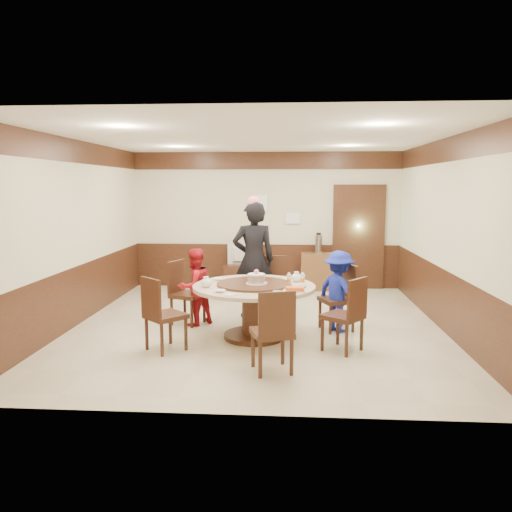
# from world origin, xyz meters

# --- Properties ---
(room) EXTENTS (6.00, 6.04, 2.84)m
(room) POSITION_xyz_m (0.01, 0.01, 1.08)
(room) COLOR beige
(room) RESTS_ON ground
(banquet_table) EXTENTS (1.69, 1.69, 0.78)m
(banquet_table) POSITION_xyz_m (-0.00, -0.61, 0.53)
(banquet_table) COLOR #391E12
(banquet_table) RESTS_ON ground
(chair_0) EXTENTS (0.57, 0.57, 0.97)m
(chair_0) POSITION_xyz_m (1.20, -0.14, 0.30)
(chair_0) COLOR #391E12
(chair_0) RESTS_ON ground
(chair_1) EXTENTS (0.46, 0.47, 0.97)m
(chair_1) POSITION_xyz_m (0.24, 0.59, 0.30)
(chair_1) COLOR #391E12
(chair_1) RESTS_ON ground
(chair_2) EXTENTS (0.58, 0.57, 0.97)m
(chair_2) POSITION_xyz_m (-1.09, 0.05, 0.30)
(chair_2) COLOR #391E12
(chair_2) RESTS_ON ground
(chair_3) EXTENTS (0.62, 0.62, 0.97)m
(chair_3) POSITION_xyz_m (-1.11, -1.23, 0.30)
(chair_3) COLOR #391E12
(chair_3) RESTS_ON ground
(chair_4) EXTENTS (0.55, 0.55, 0.97)m
(chair_4) POSITION_xyz_m (0.30, -1.89, 0.30)
(chair_4) COLOR #391E12
(chair_4) RESTS_ON ground
(chair_5) EXTENTS (0.62, 0.62, 0.97)m
(chair_5) POSITION_xyz_m (1.18, -1.10, 0.30)
(chair_5) COLOR #391E12
(chair_5) RESTS_ON ground
(person_standing) EXTENTS (0.75, 0.56, 1.86)m
(person_standing) POSITION_xyz_m (-0.09, 0.55, 0.93)
(person_standing) COLOR black
(person_standing) RESTS_ON ground
(person_red) EXTENTS (0.72, 0.72, 1.18)m
(person_red) POSITION_xyz_m (-0.95, -0.00, 0.59)
(person_red) COLOR #B2171F
(person_red) RESTS_ON ground
(person_blue) EXTENTS (0.83, 0.87, 1.18)m
(person_blue) POSITION_xyz_m (1.20, -0.22, 0.59)
(person_blue) COLOR #18269C
(person_blue) RESTS_ON ground
(birthday_cake) EXTENTS (0.29, 0.29, 0.20)m
(birthday_cake) POSITION_xyz_m (0.03, -0.66, 0.85)
(birthday_cake) COLOR white
(birthday_cake) RESTS_ON banquet_table
(teapot_left) EXTENTS (0.17, 0.15, 0.13)m
(teapot_left) POSITION_xyz_m (-0.64, -0.81, 0.81)
(teapot_left) COLOR white
(teapot_left) RESTS_ON banquet_table
(teapot_right) EXTENTS (0.17, 0.15, 0.13)m
(teapot_right) POSITION_xyz_m (0.59, -0.33, 0.81)
(teapot_right) COLOR white
(teapot_right) RESTS_ON banquet_table
(bowl_0) EXTENTS (0.14, 0.14, 0.03)m
(bowl_0) POSITION_xyz_m (-0.55, -0.30, 0.77)
(bowl_0) COLOR white
(bowl_0) RESTS_ON banquet_table
(bowl_1) EXTENTS (0.12, 0.12, 0.04)m
(bowl_1) POSITION_xyz_m (0.34, -1.18, 0.77)
(bowl_1) COLOR white
(bowl_1) RESTS_ON banquet_table
(bowl_2) EXTENTS (0.13, 0.13, 0.03)m
(bowl_2) POSITION_xyz_m (-0.40, -1.11, 0.77)
(bowl_2) COLOR white
(bowl_2) RESTS_ON banquet_table
(bowl_3) EXTENTS (0.13, 0.13, 0.04)m
(bowl_3) POSITION_xyz_m (0.66, -0.73, 0.77)
(bowl_3) COLOR white
(bowl_3) RESTS_ON banquet_table
(saucer_near) EXTENTS (0.18, 0.18, 0.01)m
(saucer_near) POSITION_xyz_m (-0.25, -1.26, 0.76)
(saucer_near) COLOR white
(saucer_near) RESTS_ON banquet_table
(saucer_far) EXTENTS (0.18, 0.18, 0.01)m
(saucer_far) POSITION_xyz_m (0.45, -0.11, 0.76)
(saucer_far) COLOR white
(saucer_far) RESTS_ON banquet_table
(shrimp_platter) EXTENTS (0.30, 0.20, 0.06)m
(shrimp_platter) POSITION_xyz_m (0.56, -1.02, 0.78)
(shrimp_platter) COLOR white
(shrimp_platter) RESTS_ON banquet_table
(bottle_0) EXTENTS (0.06, 0.06, 0.16)m
(bottle_0) POSITION_xyz_m (0.48, -0.62, 0.83)
(bottle_0) COLOR silver
(bottle_0) RESTS_ON banquet_table
(bottle_1) EXTENTS (0.06, 0.06, 0.16)m
(bottle_1) POSITION_xyz_m (0.66, -0.57, 0.83)
(bottle_1) COLOR silver
(bottle_1) RESTS_ON banquet_table
(tv_stand) EXTENTS (0.85, 0.45, 0.50)m
(tv_stand) POSITION_xyz_m (-0.42, 2.75, 0.25)
(tv_stand) COLOR #391E12
(tv_stand) RESTS_ON ground
(television) EXTENTS (0.73, 0.11, 0.42)m
(television) POSITION_xyz_m (-0.42, 2.75, 0.71)
(television) COLOR gray
(television) RESTS_ON tv_stand
(side_cabinet) EXTENTS (0.80, 0.40, 0.75)m
(side_cabinet) POSITION_xyz_m (1.13, 2.78, 0.38)
(side_cabinet) COLOR brown
(side_cabinet) RESTS_ON ground
(thermos) EXTENTS (0.15, 0.15, 0.38)m
(thermos) POSITION_xyz_m (1.07, 2.78, 0.94)
(thermos) COLOR silver
(thermos) RESTS_ON side_cabinet
(notice_left) EXTENTS (0.25, 0.00, 0.35)m
(notice_left) POSITION_xyz_m (-0.10, 2.96, 1.75)
(notice_left) COLOR white
(notice_left) RESTS_ON room
(notice_right) EXTENTS (0.30, 0.00, 0.22)m
(notice_right) POSITION_xyz_m (0.55, 2.96, 1.45)
(notice_right) COLOR white
(notice_right) RESTS_ON room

